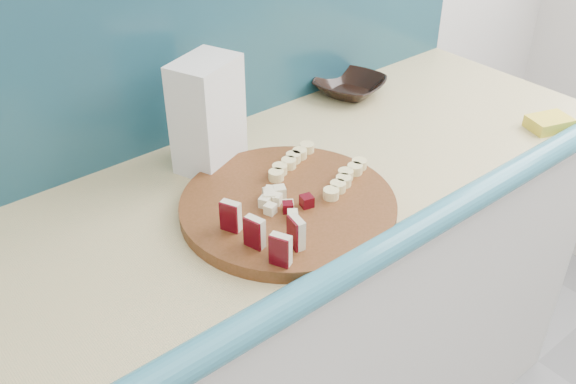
# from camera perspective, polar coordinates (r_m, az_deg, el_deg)

# --- Properties ---
(backsplash) EXTENTS (2.20, 0.02, 0.50)m
(backsplash) POSITION_cam_1_polar(r_m,az_deg,el_deg) (1.35, -17.53, 11.36)
(backsplash) COLOR teal
(backsplash) RESTS_ON kitchen_counter
(cutting_board) EXTENTS (0.54, 0.54, 0.03)m
(cutting_board) POSITION_cam_1_polar(r_m,az_deg,el_deg) (1.25, -0.00, -1.26)
(cutting_board) COLOR #4A2A0F
(cutting_board) RESTS_ON kitchen_counter
(apple_wedges) EXTENTS (0.09, 0.17, 0.06)m
(apple_wedges) POSITION_cam_1_polar(r_m,az_deg,el_deg) (1.11, -2.05, -3.62)
(apple_wedges) COLOR beige
(apple_wedges) RESTS_ON cutting_board
(apple_chunks) EXTENTS (0.06, 0.07, 0.02)m
(apple_chunks) POSITION_cam_1_polar(r_m,az_deg,el_deg) (1.22, -0.66, -0.98)
(apple_chunks) COLOR #FDF1CA
(apple_chunks) RESTS_ON cutting_board
(banana_slices) EXTENTS (0.19, 0.19, 0.02)m
(banana_slices) POSITION_cam_1_polar(r_m,az_deg,el_deg) (1.32, 2.58, 2.04)
(banana_slices) COLOR #F3E194
(banana_slices) RESTS_ON cutting_board
(brown_bowl) EXTENTS (0.23, 0.23, 0.04)m
(brown_bowl) POSITION_cam_1_polar(r_m,az_deg,el_deg) (1.72, 5.49, 9.34)
(brown_bowl) COLOR black
(brown_bowl) RESTS_ON kitchen_counter
(flour_bag) EXTENTS (0.17, 0.15, 0.24)m
(flour_bag) POSITION_cam_1_polar(r_m,az_deg,el_deg) (1.36, -7.16, 6.83)
(flour_bag) COLOR silver
(flour_bag) RESTS_ON kitchen_counter
(sponge) EXTENTS (0.12, 0.10, 0.03)m
(sponge) POSITION_cam_1_polar(r_m,az_deg,el_deg) (1.66, 22.19, 5.71)
(sponge) COLOR yellow
(sponge) RESTS_ON kitchen_counter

